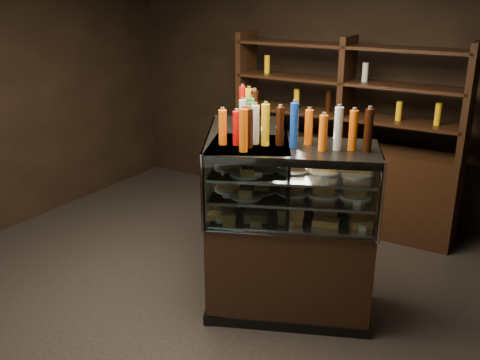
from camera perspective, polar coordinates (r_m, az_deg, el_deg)
name	(u,v)px	position (r m, az deg, el deg)	size (l,w,h in m)	color
ground	(193,294)	(4.63, -5.05, -12.05)	(5.00, 5.00, 0.00)	black
room_shell	(185,61)	(3.97, -5.89, 12.52)	(5.02, 5.02, 3.01)	black
display_case	(268,247)	(4.37, 2.96, -7.13)	(1.76, 1.40, 1.37)	black
food_display	(269,178)	(4.13, 3.07, 0.24)	(1.42, 1.09, 0.43)	gold
bottles_top	(270,121)	(4.01, 3.24, 6.30)	(1.26, 0.95, 0.30)	yellow
potted_conifer	(333,255)	(4.33, 9.94, -7.91)	(0.36, 0.36, 0.78)	black
back_shelving	(341,170)	(5.82, 10.71, 1.06)	(2.42, 0.45, 2.00)	black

